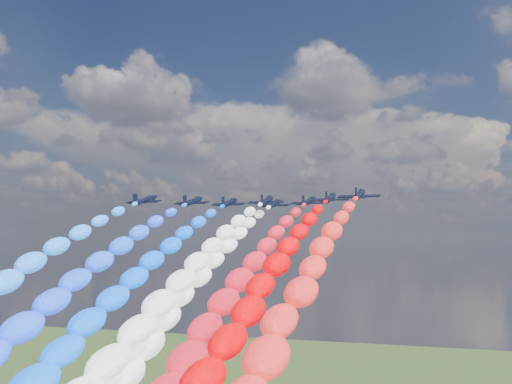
% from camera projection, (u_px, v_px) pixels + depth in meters
% --- Properties ---
extents(jet_0, '(9.89, 13.09, 5.47)m').
position_uv_depth(jet_0, '(145.00, 200.00, 162.91)').
color(jet_0, black).
extents(jet_1, '(9.65, 12.93, 5.47)m').
position_uv_depth(jet_1, '(193.00, 201.00, 168.23)').
color(jet_1, black).
extents(trail_1, '(6.40, 105.25, 48.34)m').
position_uv_depth(trail_1, '(64.00, 308.00, 115.29)').
color(trail_1, '#1C4AFF').
extents(jet_2, '(9.18, 12.58, 5.47)m').
position_uv_depth(jet_2, '(229.00, 203.00, 174.50)').
color(jet_2, black).
extents(trail_2, '(6.40, 105.25, 48.34)m').
position_uv_depth(trail_2, '(123.00, 305.00, 121.56)').
color(trail_2, '#0754FA').
extents(jet_3, '(9.69, 12.95, 5.47)m').
position_uv_depth(jet_3, '(267.00, 201.00, 165.38)').
color(jet_3, black).
extents(trail_3, '(6.40, 105.25, 48.34)m').
position_uv_depth(trail_3, '(169.00, 310.00, 112.44)').
color(trail_3, white).
extents(jet_4, '(9.46, 12.78, 5.47)m').
position_uv_depth(jet_4, '(274.00, 204.00, 180.48)').
color(jet_4, black).
extents(trail_4, '(6.40, 105.25, 48.34)m').
position_uv_depth(trail_4, '(191.00, 301.00, 127.54)').
color(trail_4, white).
extents(jet_5, '(10.00, 13.17, 5.47)m').
position_uv_depth(jet_5, '(309.00, 201.00, 168.06)').
color(jet_5, black).
extents(trail_5, '(6.40, 105.25, 48.34)m').
position_uv_depth(trail_5, '(233.00, 308.00, 115.12)').
color(trail_5, red).
extents(jet_6, '(9.48, 12.80, 5.47)m').
position_uv_depth(jet_6, '(330.00, 198.00, 153.64)').
color(jet_6, black).
extents(trail_6, '(6.40, 105.25, 48.34)m').
position_uv_depth(trail_6, '(255.00, 318.00, 100.70)').
color(trail_6, '#E40006').
extents(jet_7, '(9.32, 12.69, 5.47)m').
position_uv_depth(jet_7, '(359.00, 194.00, 142.05)').
color(jet_7, black).
extents(trail_7, '(6.40, 105.25, 48.34)m').
position_uv_depth(trail_7, '(292.00, 328.00, 89.11)').
color(trail_7, red).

